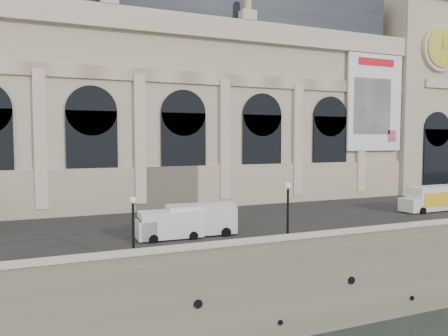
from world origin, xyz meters
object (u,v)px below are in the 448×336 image
object	(u,v)px
box_truck	(430,199)
van_b	(197,220)
van_c	(167,225)
lamp_right	(288,214)
lamp_left	(133,231)

from	to	relation	value
box_truck	van_b	bearing A→B (deg)	-176.61
box_truck	van_c	bearing A→B (deg)	-176.31
box_truck	lamp_right	size ratio (longest dim) A/B	1.46
van_b	van_c	distance (m)	2.67
lamp_left	van_b	bearing A→B (deg)	43.80
van_b	lamp_right	bearing A→B (deg)	-48.34
van_b	van_c	xyz separation A→B (m)	(-2.65, -0.32, -0.16)
lamp_left	lamp_right	world-z (taller)	lamp_right
van_c	lamp_right	size ratio (longest dim) A/B	1.10
van_b	lamp_left	bearing A→B (deg)	-136.20
lamp_left	lamp_right	xyz separation A→B (m)	(11.64, 0.37, 0.21)
van_b	lamp_left	xyz separation A→B (m)	(-6.46, -6.19, 0.84)
van_c	lamp_left	distance (m)	7.07
box_truck	lamp_right	world-z (taller)	lamp_right
van_c	lamp_right	xyz separation A→B (m)	(7.83, -5.50, 1.20)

